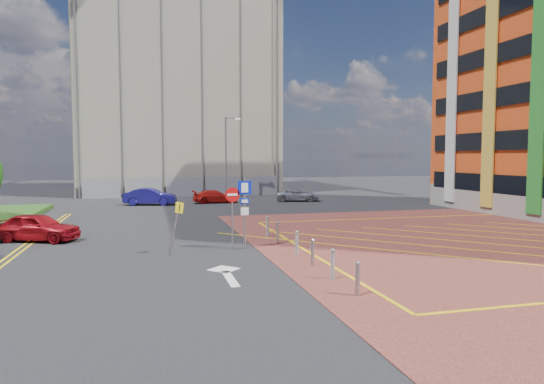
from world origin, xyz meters
name	(u,v)px	position (x,y,z in m)	size (l,w,h in m)	color
ground	(238,254)	(0.00, 0.00, 0.00)	(140.00, 140.00, 0.00)	black
forecourt	(516,240)	(14.00, 0.00, 0.01)	(26.00, 26.00, 0.02)	brown
lamp_back	(227,154)	(4.08, 28.00, 4.36)	(1.53, 0.16, 8.00)	#9EA0A8
sign_cluster	(240,206)	(0.30, 0.98, 1.95)	(1.17, 0.12, 3.20)	#9EA0A8
warning_sign	(176,221)	(-2.53, 0.37, 1.43)	(0.67, 0.40, 2.25)	#9EA0A8
bollard_row	(302,248)	(2.30, -1.67, 0.47)	(0.14, 11.14, 0.90)	#9EA0A8
construction_building	(177,99)	(0.00, 40.00, 11.00)	(21.20, 19.20, 22.00)	#9D9680
construction_fence	(194,187)	(1.00, 30.00, 1.00)	(21.60, 0.06, 2.00)	gray
car_red_left	(37,227)	(-8.89, 5.53, 0.69)	(1.63, 4.04, 1.38)	maroon
car_blue_back	(150,197)	(-3.43, 22.11, 0.71)	(1.51, 4.33, 1.43)	navy
car_red_back	(215,196)	(2.13, 22.60, 0.57)	(1.60, 3.93, 1.14)	red
car_silver_back	(298,195)	(9.71, 22.33, 0.56)	(1.84, 4.00, 1.11)	#A5A6AC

